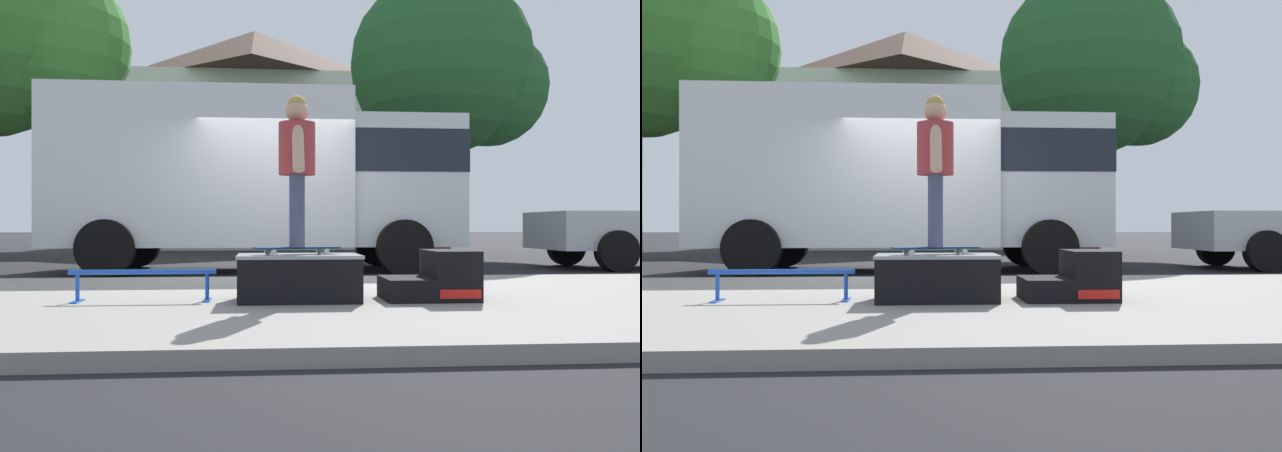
# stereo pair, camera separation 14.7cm
# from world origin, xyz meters

# --- Properties ---
(ground_plane) EXTENTS (140.00, 140.00, 0.00)m
(ground_plane) POSITION_xyz_m (0.00, 0.00, 0.00)
(ground_plane) COLOR black
(sidewalk_slab) EXTENTS (50.00, 5.00, 0.12)m
(sidewalk_slab) POSITION_xyz_m (0.00, -3.00, 0.06)
(sidewalk_slab) COLOR gray
(sidewalk_slab) RESTS_ON ground
(skate_box) EXTENTS (1.10, 0.67, 0.42)m
(skate_box) POSITION_xyz_m (0.11, -3.28, 0.34)
(skate_box) COLOR black
(skate_box) RESTS_ON sidewalk_slab
(kicker_ramp) EXTENTS (0.83, 0.66, 0.45)m
(kicker_ramp) POSITION_xyz_m (1.38, -3.28, 0.31)
(kicker_ramp) COLOR black
(kicker_ramp) RESTS_ON sidewalk_slab
(grind_rail) EXTENTS (1.30, 0.28, 0.29)m
(grind_rail) POSITION_xyz_m (-1.28, -3.21, 0.33)
(grind_rail) COLOR blue
(grind_rail) RESTS_ON sidewalk_slab
(skateboard) EXTENTS (0.80, 0.42, 0.07)m
(skateboard) POSITION_xyz_m (0.10, -3.29, 0.60)
(skateboard) COLOR navy
(skateboard) RESTS_ON skate_box
(skater_kid) EXTENTS (0.33, 0.70, 1.37)m
(skater_kid) POSITION_xyz_m (0.10, -3.29, 1.41)
(skater_kid) COLOR #3F4766
(skater_kid) RESTS_ON skateboard
(box_truck) EXTENTS (6.91, 2.63, 3.05)m
(box_truck) POSITION_xyz_m (-0.28, 2.20, 1.70)
(box_truck) COLOR silver
(box_truck) RESTS_ON ground
(street_tree_main) EXTENTS (6.40, 5.81, 8.69)m
(street_tree_main) POSITION_xyz_m (-6.51, 6.35, 5.61)
(street_tree_main) COLOR brown
(street_tree_main) RESTS_ON ground
(street_tree_neighbour) EXTENTS (5.19, 4.71, 7.37)m
(street_tree_neighbour) POSITION_xyz_m (4.66, 7.23, 4.86)
(street_tree_neighbour) COLOR brown
(street_tree_neighbour) RESTS_ON ground
(house_behind) EXTENTS (9.54, 8.23, 8.40)m
(house_behind) POSITION_xyz_m (-0.60, 15.75, 4.24)
(house_behind) COLOR silver
(house_behind) RESTS_ON ground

